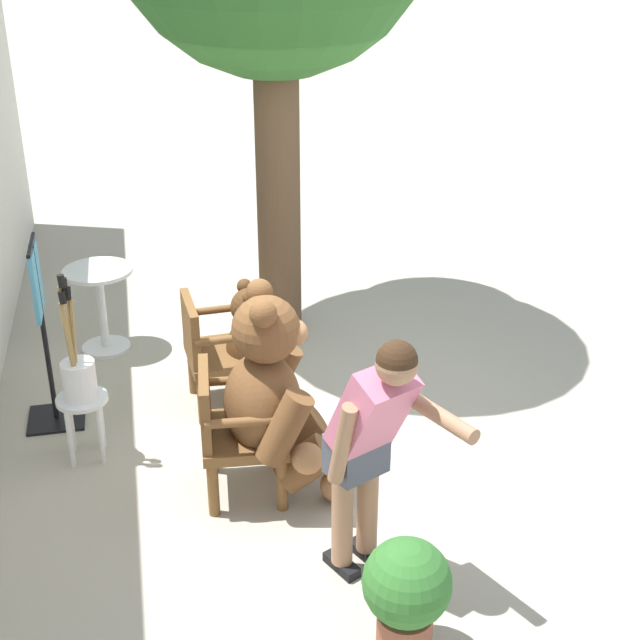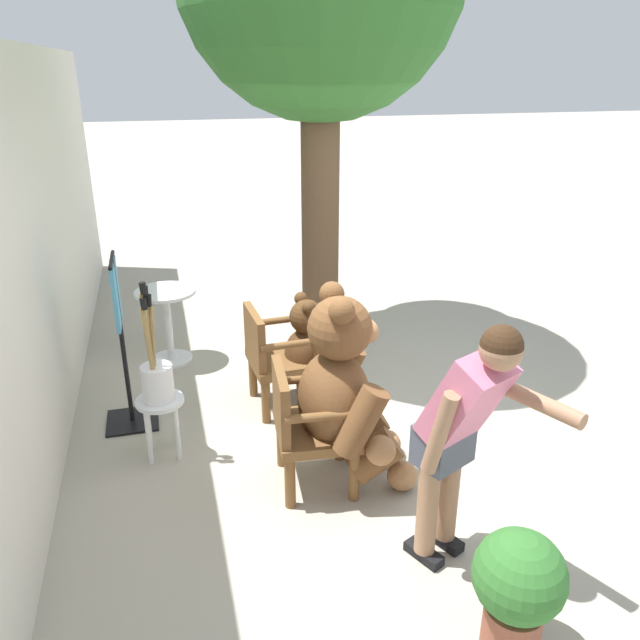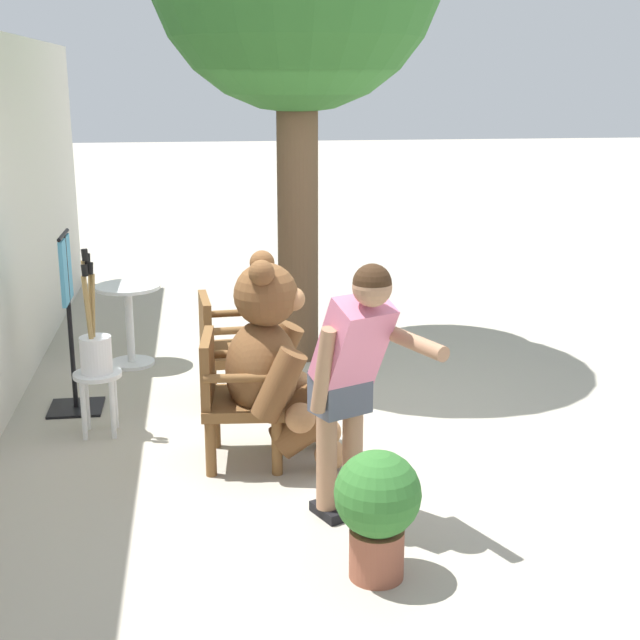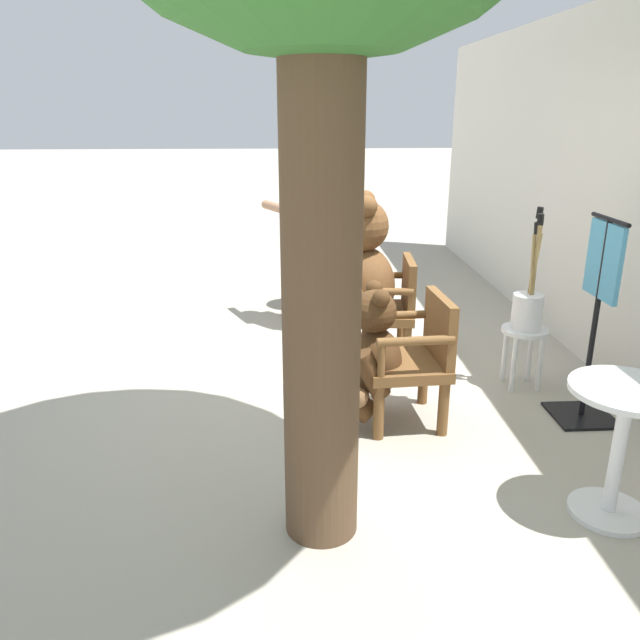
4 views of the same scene
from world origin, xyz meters
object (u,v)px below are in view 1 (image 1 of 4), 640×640
(teddy_bear_large, at_px, (275,395))
(white_stool, at_px, (83,411))
(clothing_display_stand, at_px, (44,330))
(wooden_chair_left, at_px, (234,428))
(person_visitor, at_px, (370,436))
(potted_plant, at_px, (406,593))
(round_side_table, at_px, (101,300))
(teddy_bear_small, at_px, (255,345))
(wooden_chair_right, at_px, (215,349))
(brush_bucket, at_px, (78,372))

(teddy_bear_large, height_order, white_stool, teddy_bear_large)
(clothing_display_stand, bearing_deg, wooden_chair_left, -133.57)
(wooden_chair_left, bearing_deg, white_stool, 57.71)
(person_visitor, distance_m, white_stool, 2.23)
(potted_plant, relative_size, clothing_display_stand, 0.50)
(clothing_display_stand, bearing_deg, teddy_bear_large, -128.28)
(round_side_table, bearing_deg, wooden_chair_left, -159.33)
(teddy_bear_small, bearing_deg, wooden_chair_right, 91.42)
(wooden_chair_left, distance_m, brush_bucket, 1.12)
(potted_plant, bearing_deg, teddy_bear_small, 7.59)
(round_side_table, xyz_separation_m, clothing_display_stand, (-1.06, 0.35, 0.27))
(person_visitor, distance_m, clothing_display_stand, 2.71)
(wooden_chair_right, bearing_deg, teddy_bear_small, -88.58)
(teddy_bear_large, bearing_deg, wooden_chair_right, 13.23)
(wooden_chair_left, xyz_separation_m, teddy_bear_large, (-0.01, -0.26, 0.21))
(potted_plant, xyz_separation_m, clothing_display_stand, (2.64, 1.81, 0.32))
(white_stool, xyz_separation_m, round_side_table, (1.58, -0.11, 0.09))
(person_visitor, distance_m, brush_bucket, 2.18)
(teddy_bear_small, relative_size, white_stool, 2.06)
(wooden_chair_right, distance_m, white_stool, 1.06)
(white_stool, bearing_deg, potted_plant, -143.42)
(teddy_bear_small, height_order, potted_plant, teddy_bear_small)
(teddy_bear_small, height_order, clothing_display_stand, clothing_display_stand)
(wooden_chair_left, relative_size, teddy_bear_large, 0.62)
(teddy_bear_small, distance_m, brush_bucket, 1.34)
(wooden_chair_right, relative_size, teddy_bear_small, 0.91)
(wooden_chair_left, height_order, white_stool, wooden_chair_left)
(wooden_chair_left, height_order, teddy_bear_large, teddy_bear_large)
(teddy_bear_small, bearing_deg, round_side_table, 45.57)
(teddy_bear_large, xyz_separation_m, brush_bucket, (0.60, 1.19, -0.03))
(brush_bucket, bearing_deg, wooden_chair_right, -62.43)
(round_side_table, bearing_deg, teddy_bear_large, -153.79)
(white_stool, relative_size, round_side_table, 0.64)
(wooden_chair_right, distance_m, clothing_display_stand, 1.20)
(white_stool, bearing_deg, teddy_bear_small, -68.06)
(wooden_chair_left, height_order, teddy_bear_small, teddy_bear_small)
(wooden_chair_left, relative_size, person_visitor, 0.56)
(wooden_chair_left, bearing_deg, person_visitor, -146.57)
(white_stool, xyz_separation_m, potted_plant, (-2.12, -1.57, 0.04))
(wooden_chair_left, distance_m, white_stool, 1.11)
(wooden_chair_left, relative_size, round_side_table, 1.19)
(potted_plant, bearing_deg, clothing_display_stand, 34.42)
(white_stool, bearing_deg, wooden_chair_left, -122.29)
(teddy_bear_large, relative_size, brush_bucket, 1.56)
(wooden_chair_right, relative_size, person_visitor, 0.56)
(wooden_chair_right, bearing_deg, teddy_bear_large, -166.77)
(wooden_chair_right, bearing_deg, brush_bucket, 117.57)
(wooden_chair_right, relative_size, brush_bucket, 0.97)
(teddy_bear_small, xyz_separation_m, white_stool, (-0.49, 1.23, -0.11))
(wooden_chair_right, height_order, person_visitor, person_visitor)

